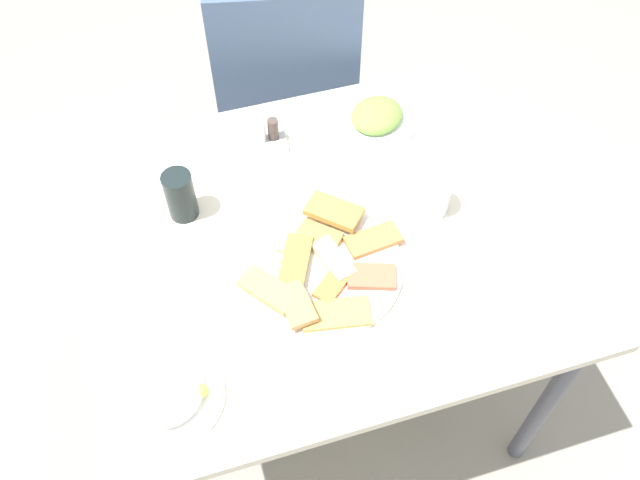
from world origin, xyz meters
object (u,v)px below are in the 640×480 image
object	(u,v)px
salad_plate_rice	(377,117)
dining_chair	(287,88)
drinking_glass	(432,194)
condiment_caddy	(267,136)
salad_plate_greens	(170,394)
dining_table	(319,256)
soda_can	(180,195)
spoon	(162,149)
pide_platter	(322,265)
fork	(164,160)
paper_napkin	(163,155)

from	to	relation	value
salad_plate_rice	dining_chair	bearing A→B (deg)	108.73
drinking_glass	condiment_caddy	world-z (taller)	drinking_glass
dining_chair	salad_plate_greens	world-z (taller)	dining_chair
dining_table	soda_can	world-z (taller)	soda_can
spoon	salad_plate_greens	bearing A→B (deg)	-76.46
salad_plate_greens	spoon	xyz separation A→B (m)	(0.08, 0.64, -0.01)
soda_can	salad_plate_rice	bearing A→B (deg)	15.89
pide_platter	condiment_caddy	bearing A→B (deg)	92.83
salad_plate_rice	fork	world-z (taller)	salad_plate_rice
dining_chair	drinking_glass	distance (m)	0.74
dining_chair	salad_plate_greens	xyz separation A→B (m)	(-0.48, -0.97, 0.20)
pide_platter	salad_plate_rice	world-z (taller)	salad_plate_rice
pide_platter	paper_napkin	distance (m)	0.50
salad_plate_rice	pide_platter	bearing A→B (deg)	-124.15
dining_table	fork	size ratio (longest dim) A/B	6.50
dining_table	salad_plate_greens	distance (m)	0.48
salad_plate_rice	spoon	world-z (taller)	salad_plate_rice
paper_napkin	soda_can	bearing A→B (deg)	-84.51
salad_plate_greens	salad_plate_rice	size ratio (longest dim) A/B	1.00
salad_plate_greens	condiment_caddy	world-z (taller)	condiment_caddy
drinking_glass	condiment_caddy	bearing A→B (deg)	134.66
salad_plate_rice	fork	bearing A→B (deg)	177.37
spoon	dining_table	bearing A→B (deg)	-29.62
dining_table	condiment_caddy	world-z (taller)	condiment_caddy
paper_napkin	drinking_glass	bearing A→B (deg)	-31.13
pide_platter	condiment_caddy	world-z (taller)	condiment_caddy
dining_chair	fork	xyz separation A→B (m)	(-0.40, -0.37, 0.19)
paper_napkin	dining_chair	bearing A→B (deg)	41.44
drinking_glass	dining_table	bearing A→B (deg)	-179.29
salad_plate_greens	condiment_caddy	bearing A→B (deg)	60.37
pide_platter	soda_can	distance (m)	0.35
paper_napkin	salad_plate_rice	bearing A→B (deg)	-4.58
salad_plate_rice	drinking_glass	xyz separation A→B (m)	(0.02, -0.29, 0.03)
soda_can	spoon	bearing A→B (deg)	95.01
spoon	condiment_caddy	world-z (taller)	condiment_caddy
pide_platter	salad_plate_rice	xyz separation A→B (m)	(0.26, 0.38, 0.01)
soda_can	condiment_caddy	size ratio (longest dim) A/B	1.28
dining_chair	salad_plate_rice	bearing A→B (deg)	-71.27
salad_plate_greens	paper_napkin	size ratio (longest dim) A/B	1.34
fork	condiment_caddy	world-z (taller)	condiment_caddy
dining_chair	pide_platter	distance (m)	0.81
salad_plate_rice	drinking_glass	world-z (taller)	drinking_glass
dining_chair	pide_platter	bearing A→B (deg)	-99.18
salad_plate_greens	fork	bearing A→B (deg)	82.00
dining_table	paper_napkin	xyz separation A→B (m)	(-0.29, 0.34, 0.08)
soda_can	paper_napkin	xyz separation A→B (m)	(-0.02, 0.19, -0.06)
salad_plate_greens	condiment_caddy	distance (m)	0.68
soda_can	dining_table	bearing A→B (deg)	-28.72
dining_table	dining_chair	world-z (taller)	dining_chair
soda_can	fork	size ratio (longest dim) A/B	0.75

